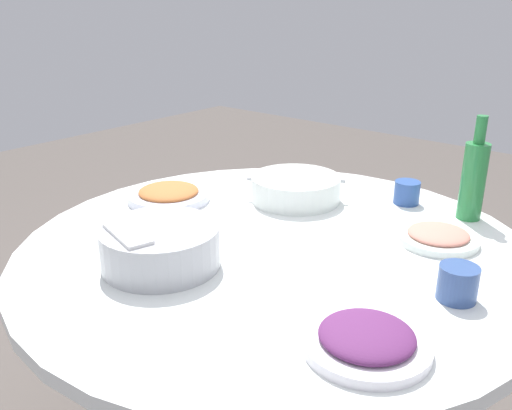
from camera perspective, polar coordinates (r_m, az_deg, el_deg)
round_dining_table at (r=1.40m, az=1.99°, el=-7.40°), size 1.26×1.26×0.72m
rice_bowl at (r=1.25m, az=-9.91°, el=-4.19°), size 0.27×0.27×0.10m
soup_bowl at (r=1.63m, az=4.12°, el=1.66°), size 0.26×0.26×0.07m
dish_eggplant at (r=0.99m, az=11.39°, el=-13.55°), size 0.23×0.23×0.05m
dish_shrimp at (r=1.43m, az=18.39°, el=-3.12°), size 0.20×0.20×0.04m
dish_tofu_braise at (r=1.65m, az=-9.04°, el=1.10°), size 0.24×0.24×0.05m
green_bottle at (r=1.58m, az=21.65°, el=2.59°), size 0.06×0.06×0.28m
tea_cup_near at (r=1.18m, az=20.22°, el=-7.62°), size 0.08×0.08×0.07m
tea_cup_far at (r=1.66m, az=15.39°, el=1.26°), size 0.07×0.07×0.07m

